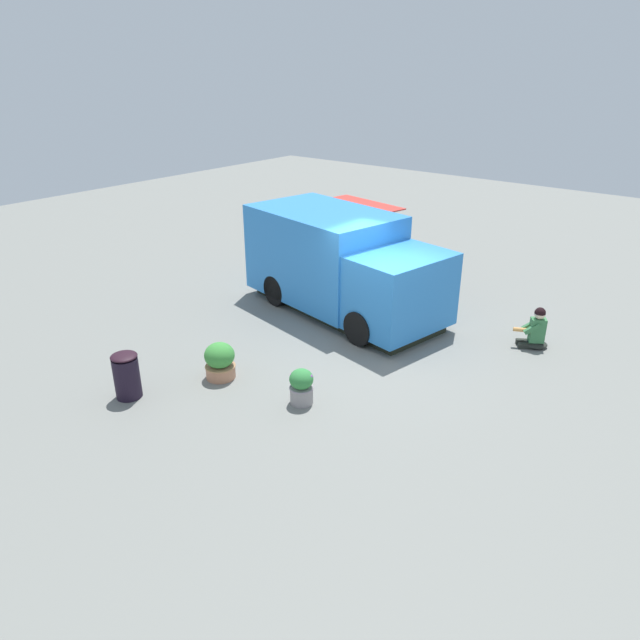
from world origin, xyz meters
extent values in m
plane|color=slate|center=(0.00, 0.00, 0.00)|extent=(40.00, 40.00, 0.00)
cube|color=#2F82D6|center=(1.26, 2.37, 1.30)|extent=(2.93, 3.97, 2.17)
cube|color=#2F82D6|center=(0.78, -0.16, 1.04)|extent=(2.45, 1.93, 1.66)
cube|color=#1E282B|center=(0.64, -0.90, 1.33)|extent=(1.81, 0.37, 0.63)
cube|color=black|center=(2.40, 2.15, 1.43)|extent=(0.39, 1.95, 0.76)
cube|color=red|center=(2.68, 2.10, 2.34)|extent=(0.99, 2.24, 0.03)
cube|color=black|center=(1.12, 1.61, 0.11)|extent=(2.72, 5.15, 0.21)
cylinder|color=black|center=(-0.20, 0.23, 0.39)|extent=(0.36, 0.80, 0.77)
cylinder|color=black|center=(1.84, -0.16, 0.39)|extent=(0.36, 0.80, 0.77)
cylinder|color=black|center=(0.36, 3.19, 0.39)|extent=(0.36, 0.80, 0.77)
cylinder|color=black|center=(2.40, 2.81, 0.39)|extent=(0.36, 0.80, 0.77)
ellipsoid|color=#242722|center=(2.10, -2.82, 0.06)|extent=(0.65, 0.68, 0.13)
cube|color=#242722|center=(2.07, -2.60, 0.06)|extent=(0.29, 0.36, 0.11)
cube|color=#242722|center=(1.91, -2.71, 0.06)|extent=(0.29, 0.36, 0.11)
cube|color=#3A7848|center=(2.10, -2.82, 0.40)|extent=(0.35, 0.38, 0.54)
sphere|color=beige|center=(2.10, -2.82, 0.77)|extent=(0.23, 0.23, 0.23)
sphere|color=black|center=(2.10, -2.82, 0.80)|extent=(0.23, 0.23, 0.23)
cube|color=#3A7848|center=(2.10, -2.65, 0.47)|extent=(0.26, 0.34, 0.28)
cube|color=#3A7848|center=(1.94, -2.75, 0.47)|extent=(0.26, 0.34, 0.28)
cylinder|color=#E49F56|center=(1.93, -2.56, 0.39)|extent=(0.25, 0.38, 0.09)
cube|color=orange|center=(1.93, -2.56, 0.41)|extent=(0.19, 0.31, 0.02)
cylinder|color=#B57959|center=(-3.08, 1.50, 0.13)|extent=(0.57, 0.57, 0.26)
torus|color=tan|center=(-3.08, 1.50, 0.25)|extent=(0.60, 0.60, 0.04)
ellipsoid|color=#3E903C|center=(-3.08, 1.50, 0.48)|extent=(0.59, 0.59, 0.50)
sphere|color=red|center=(-3.06, 1.74, 0.51)|extent=(0.07, 0.07, 0.07)
sphere|color=#E32A3F|center=(-3.14, 1.66, 0.64)|extent=(0.06, 0.06, 0.06)
sphere|color=red|center=(-2.90, 1.64, 0.58)|extent=(0.05, 0.05, 0.05)
cylinder|color=gray|center=(-2.80, -0.34, 0.16)|extent=(0.42, 0.42, 0.33)
torus|color=gray|center=(-2.80, -0.34, 0.31)|extent=(0.44, 0.44, 0.04)
ellipsoid|color=#358741|center=(-2.80, -0.34, 0.49)|extent=(0.43, 0.43, 0.37)
sphere|color=#B833B6|center=(-2.95, -0.29, 0.57)|extent=(0.05, 0.05, 0.05)
sphere|color=purple|center=(-2.72, -0.49, 0.56)|extent=(0.08, 0.08, 0.08)
sphere|color=#B737BC|center=(-2.89, -0.20, 0.56)|extent=(0.07, 0.07, 0.07)
cylinder|color=black|center=(-4.63, 2.28, 0.40)|extent=(0.47, 0.47, 0.79)
ellipsoid|color=black|center=(-4.63, 2.28, 0.83)|extent=(0.48, 0.48, 0.10)
camera|label=1|loc=(-9.64, -6.25, 5.66)|focal=32.65mm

